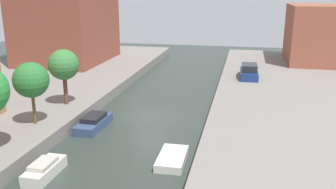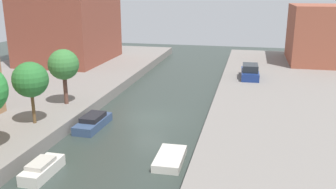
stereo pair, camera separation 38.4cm
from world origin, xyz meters
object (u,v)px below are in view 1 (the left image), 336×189
Objects in this scene: street_tree_2 at (31,80)px; street_tree_3 at (64,65)px; moored_boat_left_1 at (45,170)px; moored_boat_left_2 at (94,122)px; moored_boat_right_2 at (172,158)px; low_block_right at (327,34)px; parked_car at (249,72)px.

street_tree_3 is (0.00, 4.85, 0.12)m from street_tree_2.
street_tree_3 is 1.50× the size of moored_boat_left_1.
moored_boat_left_2 reaches higher than moored_boat_right_2.
moored_boat_left_1 is at bearing -154.30° from moored_boat_right_2.
low_block_right is 2.24× the size of street_tree_3.
street_tree_3 is at bearing -135.69° from low_block_right.
moored_boat_right_2 is (7.21, -4.52, -0.19)m from moored_boat_left_2.
low_block_right reaches higher than moored_boat_right_2.
street_tree_2 reaches higher than parked_car.
street_tree_2 is 1.11× the size of moored_boat_left_2.
parked_car is 1.13× the size of moored_boat_left_2.
moored_boat_right_2 is at bearing -32.86° from street_tree_3.
parked_car reaches higher than moored_boat_right_2.
moored_boat_left_1 is at bearing -69.75° from street_tree_3.
street_tree_2 is 0.98× the size of parked_car.
parked_car reaches higher than moored_boat_left_1.
moored_boat_right_2 is (-4.62, -20.06, -1.40)m from parked_car.
street_tree_3 reaches higher than moored_boat_left_1.
street_tree_3 reaches higher than street_tree_2.
street_tree_3 is at bearing 145.55° from moored_boat_left_2.
parked_car is at bearing 49.69° from street_tree_2.
moored_boat_right_2 is (6.90, 3.32, -0.17)m from moored_boat_left_1.
parked_car is (15.29, 13.17, -2.74)m from street_tree_3.
moored_boat_right_2 is at bearing -10.81° from street_tree_2.
parked_car is (-9.93, -11.45, -3.11)m from low_block_right.
street_tree_3 is 1.41× the size of moored_boat_right_2.
low_block_right is 35.00m from moored_boat_right_2.
low_block_right is at bearing 49.05° from parked_car.
street_tree_3 is 13.36m from moored_boat_right_2.
moored_boat_left_2 is (3.46, -2.37, -3.95)m from street_tree_3.
moored_boat_left_1 is 7.66m from moored_boat_right_2.
low_block_right is 2.57× the size of moored_boat_left_2.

